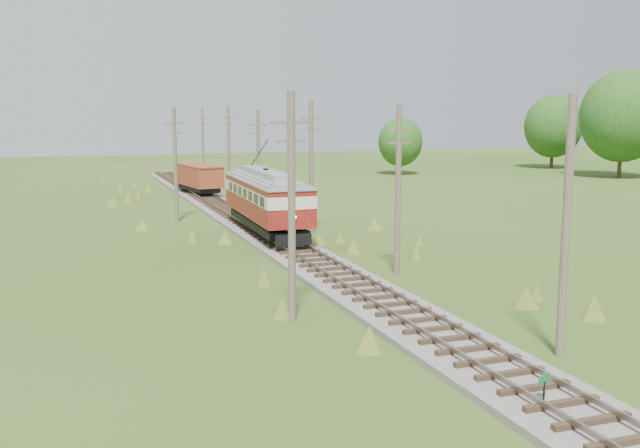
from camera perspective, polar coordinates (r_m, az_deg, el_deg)
name	(u,v)px	position (r m, az deg, el deg)	size (l,w,h in m)	color
ground	(586,430)	(20.50, 20.49, -15.19)	(260.00, 260.00, 0.00)	#254815
railbed_main	(254,227)	(50.32, -5.26, -0.28)	(3.60, 96.00, 0.57)	#605B54
switch_marker	(544,387)	(21.22, 17.49, -12.36)	(0.45, 0.06, 1.08)	black
streetcar	(266,197)	(46.94, -4.33, 2.19)	(3.39, 13.00, 5.91)	black
gondola	(199,177)	(71.03, -9.69, 3.74)	(3.66, 8.10, 2.59)	black
gravel_pile	(272,200)	(63.40, -3.84, 1.90)	(2.81, 2.98, 1.02)	gray
utility_pole_r_1	(566,228)	(24.91, 19.09, -0.31)	(0.30, 0.30, 8.80)	brown
utility_pole_r_2	(398,188)	(35.95, 6.27, 2.85)	(1.60, 0.30, 8.60)	brown
utility_pole_r_3	(311,166)	(47.86, -0.71, 4.64)	(1.60, 0.30, 9.00)	brown
utility_pole_r_4	(258,159)	(60.24, -4.96, 5.19)	(1.60, 0.30, 8.40)	brown
utility_pole_r_5	(229,149)	(72.93, -7.31, 5.99)	(1.60, 0.30, 8.90)	brown
utility_pole_r_6	(203,145)	(85.62, -9.35, 6.29)	(1.60, 0.30, 8.70)	brown
utility_pole_l_a	(292,205)	(27.60, -2.28, 1.50)	(1.60, 0.30, 9.00)	brown
utility_pole_l_b	(175,163)	(54.80, -11.50, 4.79)	(1.60, 0.30, 8.60)	brown
tree_right_4	(623,116)	(98.05, 23.05, 7.94)	(10.50, 10.50, 13.53)	#38281C
tree_right_5	(553,126)	(111.58, 18.16, 7.43)	(8.40, 8.40, 10.82)	#38281C
tree_mid_b	(400,142)	(96.07, 6.44, 6.54)	(5.88, 5.88, 7.57)	#38281C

